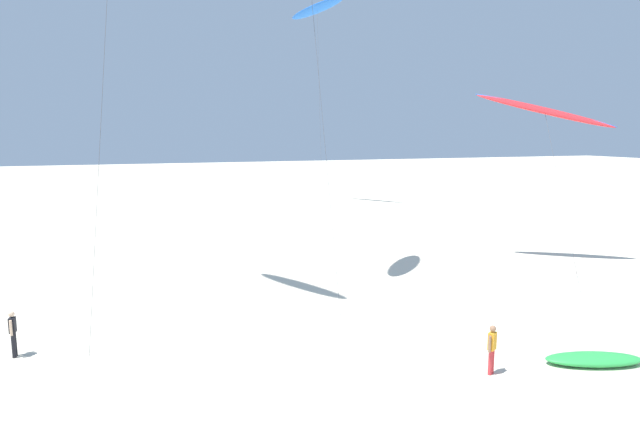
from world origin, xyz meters
TOP-DOWN VIEW (x-y plane):
  - flying_kite_0 at (19.85, 30.12)m, footprint 7.46×9.28m
  - flying_kite_2 at (15.89, 60.00)m, footprint 5.04×12.36m
  - grounded_kite_0 at (10.90, 17.28)m, footprint 3.55×2.15m
  - person_near_left at (7.06, 17.88)m, footprint 0.45×0.33m
  - person_far_watcher at (-8.18, 24.86)m, footprint 0.22×0.51m

SIDE VIEW (x-z plane):
  - grounded_kite_0 at x=10.90m, z-range 0.00..0.38m
  - person_near_left at x=7.06m, z-range 0.08..1.77m
  - person_far_watcher at x=-8.18m, z-range 0.09..1.80m
  - flying_kite_0 at x=19.85m, z-range 3.99..14.61m
  - flying_kite_2 at x=15.89m, z-range 10.00..32.23m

